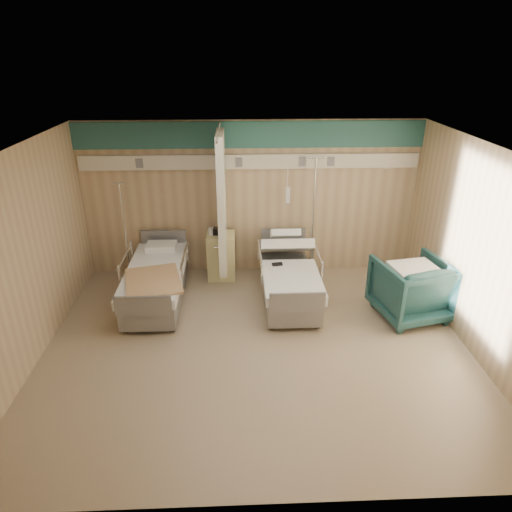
{
  "coord_description": "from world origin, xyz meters",
  "views": [
    {
      "loc": [
        -0.23,
        -5.41,
        3.92
      ],
      "look_at": [
        0.02,
        0.6,
        1.15
      ],
      "focal_mm": 32.0,
      "sensor_mm": 36.0,
      "label": 1
    }
  ],
  "objects_px": {
    "bed_right": "(289,283)",
    "bedside_cabinet": "(221,256)",
    "bed_left": "(156,286)",
    "iv_stand_right": "(311,253)",
    "visitor_armchair": "(411,289)",
    "iv_stand_left": "(129,263)"
  },
  "relations": [
    {
      "from": "bed_left",
      "to": "bed_right",
      "type": "bearing_deg",
      "value": 0.0
    },
    {
      "from": "bedside_cabinet",
      "to": "iv_stand_right",
      "type": "xyz_separation_m",
      "value": [
        1.65,
        -0.01,
        0.03
      ]
    },
    {
      "from": "bed_right",
      "to": "bedside_cabinet",
      "type": "bearing_deg",
      "value": 141.95
    },
    {
      "from": "bed_left",
      "to": "bedside_cabinet",
      "type": "distance_m",
      "value": 1.39
    },
    {
      "from": "bed_right",
      "to": "bedside_cabinet",
      "type": "distance_m",
      "value": 1.46
    },
    {
      "from": "bedside_cabinet",
      "to": "visitor_armchair",
      "type": "relative_size",
      "value": 0.81
    },
    {
      "from": "bed_left",
      "to": "visitor_armchair",
      "type": "distance_m",
      "value": 4.09
    },
    {
      "from": "bed_left",
      "to": "iv_stand_left",
      "type": "distance_m",
      "value": 0.97
    },
    {
      "from": "iv_stand_left",
      "to": "bed_left",
      "type": "bearing_deg",
      "value": -51.56
    },
    {
      "from": "iv_stand_right",
      "to": "bed_right",
      "type": "bearing_deg",
      "value": -119.4
    },
    {
      "from": "visitor_armchair",
      "to": "bed_left",
      "type": "bearing_deg",
      "value": -21.26
    },
    {
      "from": "bed_left",
      "to": "iv_stand_right",
      "type": "height_order",
      "value": "iv_stand_right"
    },
    {
      "from": "bed_right",
      "to": "iv_stand_left",
      "type": "relative_size",
      "value": 1.17
    },
    {
      "from": "bed_right",
      "to": "bed_left",
      "type": "bearing_deg",
      "value": 180.0
    },
    {
      "from": "bed_left",
      "to": "iv_stand_left",
      "type": "height_order",
      "value": "iv_stand_left"
    },
    {
      "from": "bed_right",
      "to": "bedside_cabinet",
      "type": "relative_size",
      "value": 2.54
    },
    {
      "from": "bed_right",
      "to": "bed_left",
      "type": "xyz_separation_m",
      "value": [
        -2.2,
        0.0,
        0.0
      ]
    },
    {
      "from": "iv_stand_right",
      "to": "iv_stand_left",
      "type": "bearing_deg",
      "value": -177.69
    },
    {
      "from": "bed_left",
      "to": "iv_stand_left",
      "type": "bearing_deg",
      "value": 128.44
    },
    {
      "from": "bed_left",
      "to": "iv_stand_right",
      "type": "relative_size",
      "value": 0.97
    },
    {
      "from": "bed_left",
      "to": "bedside_cabinet",
      "type": "bearing_deg",
      "value": 40.6
    },
    {
      "from": "visitor_armchair",
      "to": "bed_right",
      "type": "bearing_deg",
      "value": -30.41
    }
  ]
}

